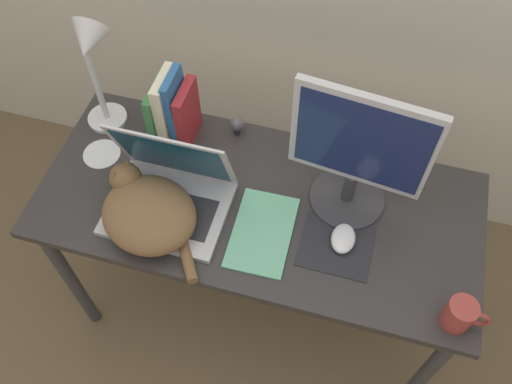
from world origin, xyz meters
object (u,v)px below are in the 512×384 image
mug (460,315)px  book_row (173,109)px  desk_lamp (92,59)px  webcam (237,124)px  laptop (169,193)px  cd_disc (102,154)px  cat (147,211)px  external_monitor (358,153)px  computer_mouse (343,239)px  notepad (262,232)px

mug → book_row: bearing=156.0°
desk_lamp → webcam: (0.40, 0.09, -0.26)m
laptop → cd_disc: (-0.28, 0.11, -0.05)m
cat → external_monitor: (0.54, 0.24, 0.16)m
cat → computer_mouse: (0.55, 0.09, -0.05)m
cat → laptop: bearing=68.6°
book_row → notepad: book_row is taller
laptop → desk_lamp: 0.44m
notepad → computer_mouse: bearing=8.2°
external_monitor → webcam: (-0.39, 0.16, -0.18)m
notepad → webcam: size_ratio=3.90×
webcam → mug: bearing=-32.2°
external_monitor → book_row: (-0.59, 0.11, -0.11)m
cat → computer_mouse: 0.56m
desk_lamp → webcam: 0.48m
webcam → cd_disc: bearing=-153.1°
cat → external_monitor: 0.61m
laptop → mug: size_ratio=2.95×
cat → external_monitor: bearing=23.7°
book_row → desk_lamp: 0.28m
book_row → notepad: bearing=-38.0°
desk_lamp → notepad: bearing=-23.7°
cat → notepad: 0.33m
cd_disc → external_monitor: bearing=2.8°
laptop → desk_lamp: (-0.29, 0.23, 0.25)m
external_monitor → webcam: size_ratio=6.17×
notepad → mug: size_ratio=2.34×
external_monitor → desk_lamp: desk_lamp is taller
cat → computer_mouse: cat is taller
cd_disc → book_row: bearing=36.3°
laptop → notepad: laptop is taller
book_row → webcam: book_row is taller
book_row → mug: book_row is taller
external_monitor → computer_mouse: size_ratio=4.46×
mug → computer_mouse: bearing=154.5°
book_row → computer_mouse: bearing=-23.1°
cat → cd_disc: 0.32m
cat → notepad: bearing=9.9°
book_row → webcam: bearing=14.9°
external_monitor → cd_disc: external_monitor is taller
laptop → notepad: 0.30m
computer_mouse → desk_lamp: desk_lamp is taller
desk_lamp → computer_mouse: bearing=-15.2°
cat → desk_lamp: 0.47m
webcam → book_row: bearing=-165.1°
mug → cd_disc: size_ratio=0.99×
laptop → mug: laptop is taller
laptop → book_row: laptop is taller
cat → webcam: (0.15, 0.40, -0.02)m
book_row → cd_disc: (-0.20, -0.15, -0.11)m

